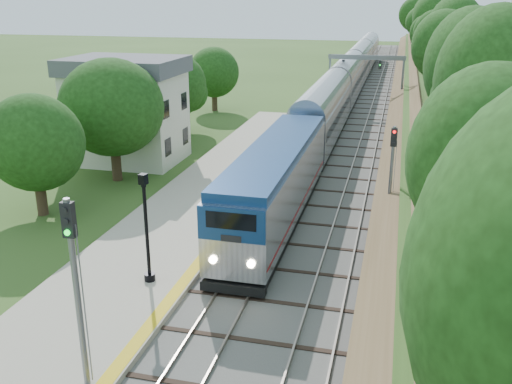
% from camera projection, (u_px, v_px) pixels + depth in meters
% --- Properties ---
extents(trackbed, '(9.50, 170.00, 0.28)m').
position_uv_depth(trackbed, '(362.00, 103.00, 69.03)').
color(trackbed, '#4C4944').
rests_on(trackbed, ground).
extents(platform, '(6.40, 68.00, 0.38)m').
position_uv_depth(platform, '(165.00, 238.00, 30.33)').
color(platform, '#A49884').
rests_on(platform, ground).
extents(yellow_stripe, '(0.55, 68.00, 0.01)m').
position_uv_depth(yellow_stripe, '(216.00, 240.00, 29.61)').
color(yellow_stripe, gold).
rests_on(yellow_stripe, platform).
extents(embankment, '(10.64, 170.00, 11.70)m').
position_uv_depth(embankment, '(436.00, 90.00, 66.48)').
color(embankment, brown).
rests_on(embankment, ground).
extents(station_building, '(8.60, 6.60, 8.00)m').
position_uv_depth(station_building, '(127.00, 109.00, 43.91)').
color(station_building, silver).
rests_on(station_building, ground).
extents(signal_gantry, '(8.40, 0.38, 6.20)m').
position_uv_depth(signal_gantry, '(366.00, 68.00, 62.77)').
color(signal_gantry, slate).
rests_on(signal_gantry, ground).
extents(trees_behind_platform, '(7.82, 53.32, 7.21)m').
position_uv_depth(trees_behind_platform, '(100.00, 133.00, 34.56)').
color(trees_behind_platform, '#332316').
rests_on(trees_behind_platform, ground).
extents(train, '(2.97, 98.83, 4.36)m').
position_uv_depth(train, '(346.00, 85.00, 68.20)').
color(train, black).
rests_on(train, trackbed).
extents(lamppost_far, '(0.49, 0.49, 4.97)m').
position_uv_depth(lamppost_far, '(147.00, 235.00, 24.73)').
color(lamppost_far, black).
rests_on(lamppost_far, platform).
extents(signal_platform, '(0.38, 0.30, 6.45)m').
position_uv_depth(signal_platform, '(75.00, 275.00, 17.42)').
color(signal_platform, slate).
rests_on(signal_platform, platform).
extents(signal_farside, '(0.33, 0.26, 5.96)m').
position_uv_depth(signal_farside, '(391.00, 170.00, 29.89)').
color(signal_farside, slate).
rests_on(signal_farside, ground).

